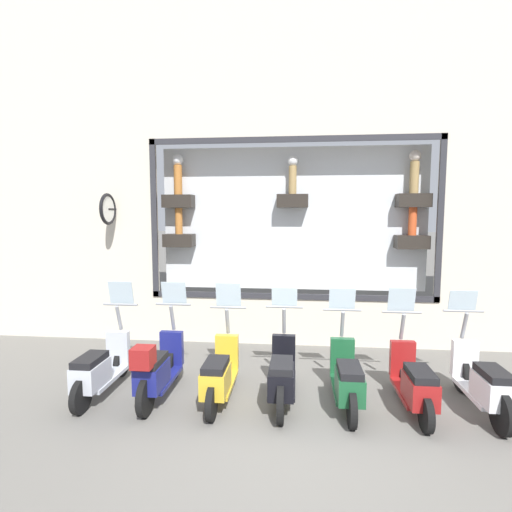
# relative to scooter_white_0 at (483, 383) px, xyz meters

# --- Properties ---
(ground_plane) EXTENTS (120.00, 120.00, 0.00)m
(ground_plane) POSITION_rel_scooter_white_0_xyz_m (-0.71, 2.71, -0.44)
(ground_plane) COLOR #66635E
(building_facade) EXTENTS (1.25, 36.00, 10.90)m
(building_facade) POSITION_rel_scooter_white_0_xyz_m (2.89, 2.71, 5.13)
(building_facade) COLOR beige
(building_facade) RESTS_ON ground_plane
(scooter_white_0) EXTENTS (1.81, 0.61, 1.60)m
(scooter_white_0) POSITION_rel_scooter_white_0_xyz_m (0.00, 0.00, 0.00)
(scooter_white_0) COLOR black
(scooter_white_0) RESTS_ON ground_plane
(scooter_red_1) EXTENTS (1.79, 0.61, 1.62)m
(scooter_red_1) POSITION_rel_scooter_white_0_xyz_m (-0.01, 0.93, -0.03)
(scooter_red_1) COLOR black
(scooter_red_1) RESTS_ON ground_plane
(scooter_green_2) EXTENTS (1.80, 0.60, 1.61)m
(scooter_green_2) POSITION_rel_scooter_white_0_xyz_m (-0.00, 1.86, -0.02)
(scooter_green_2) COLOR black
(scooter_green_2) RESTS_ON ground_plane
(scooter_black_3) EXTENTS (1.81, 0.61, 1.59)m
(scooter_black_3) POSITION_rel_scooter_white_0_xyz_m (-0.00, 2.79, -0.00)
(scooter_black_3) COLOR black
(scooter_black_3) RESTS_ON ground_plane
(scooter_yellow_4) EXTENTS (1.80, 0.60, 1.66)m
(scooter_yellow_4) POSITION_rel_scooter_white_0_xyz_m (-0.00, 3.73, -0.02)
(scooter_yellow_4) COLOR black
(scooter_yellow_4) RESTS_ON ground_plane
(scooter_navy_5) EXTENTS (1.81, 0.61, 1.65)m
(scooter_navy_5) POSITION_rel_scooter_white_0_xyz_m (-0.06, 4.66, 0.04)
(scooter_navy_5) COLOR black
(scooter_navy_5) RESTS_ON ground_plane
(scooter_silver_6) EXTENTS (1.80, 0.61, 1.65)m
(scooter_silver_6) POSITION_rel_scooter_white_0_xyz_m (-0.00, 5.59, -0.02)
(scooter_silver_6) COLOR black
(scooter_silver_6) RESTS_ON ground_plane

